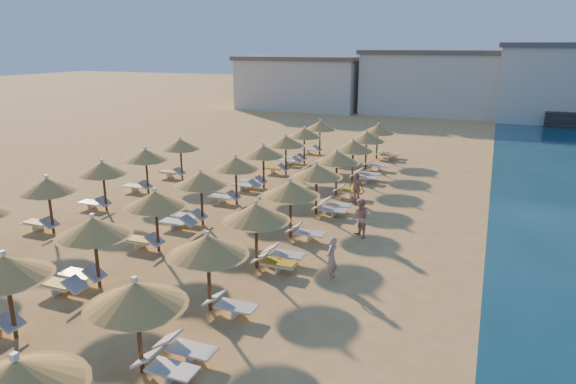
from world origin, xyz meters
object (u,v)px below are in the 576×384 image
at_px(parasol_row_east, 290,190).
at_px(beachgoer_b, 361,218).
at_px(parasol_row_west, 201,180).
at_px(beachgoer_a, 331,258).
at_px(beachgoer_c, 356,188).

bearing_deg(parasol_row_east, beachgoer_b, 21.63).
bearing_deg(parasol_row_west, beachgoer_a, -24.26).
bearing_deg(beachgoer_b, parasol_row_east, -115.91).
distance_m(parasol_row_west, beachgoer_b, 7.24).
bearing_deg(beachgoer_a, beachgoer_b, -174.66).
height_order(parasol_row_east, beachgoer_a, parasol_row_east).
bearing_deg(beachgoer_a, beachgoer_c, -166.16).
xyz_separation_m(parasol_row_east, beachgoer_c, (1.37, 5.72, -1.28)).
bearing_deg(beachgoer_a, parasol_row_west, -109.52).
xyz_separation_m(parasol_row_east, beachgoer_a, (2.80, -3.20, -1.34)).
relative_size(parasol_row_east, beachgoer_b, 21.26).
bearing_deg(parasol_row_west, beachgoer_b, 8.80).
relative_size(parasol_row_west, beachgoer_a, 23.45).
height_order(beachgoer_a, beachgoer_b, beachgoer_b).
xyz_separation_m(beachgoer_c, beachgoer_b, (1.38, -4.63, 0.02)).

